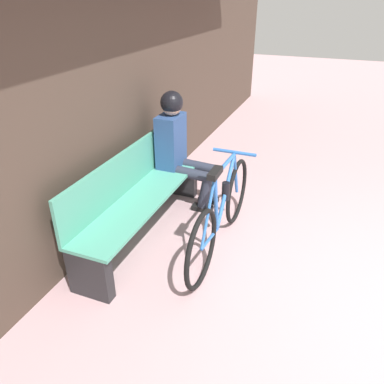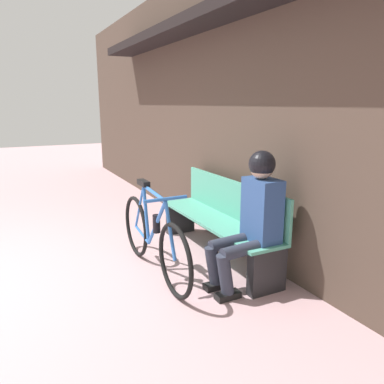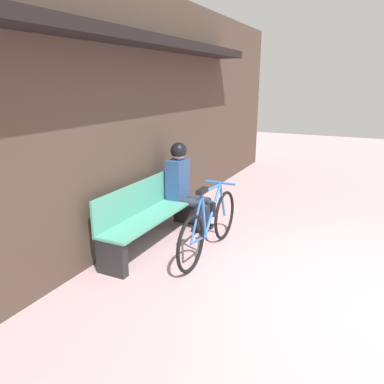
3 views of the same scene
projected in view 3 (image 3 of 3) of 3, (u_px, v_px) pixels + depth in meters
ground_plane at (367, 307)px, 3.51m from camera, size 24.00×24.00×0.00m
storefront_wall at (106, 116)px, 4.26m from camera, size 12.00×0.56×3.20m
park_bench_near at (150, 215)px, 4.79m from camera, size 1.87×0.42×0.83m
bicycle at (209, 225)px, 4.53m from camera, size 1.67×0.40×0.88m
person_seated at (183, 180)px, 5.28m from camera, size 0.34×0.62×1.23m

